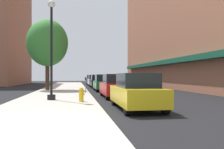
{
  "coord_description": "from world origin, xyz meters",
  "views": [
    {
      "loc": [
        1.23,
        -6.68,
        1.56
      ],
      "look_at": [
        4.49,
        14.59,
        1.65
      ],
      "focal_mm": 38.27,
      "sensor_mm": 36.0,
      "label": 1
    }
  ],
  "objects_px": {
    "fire_hydrant": "(81,94)",
    "car_yellow": "(136,92)",
    "lamppost": "(51,48)",
    "tree_near": "(47,43)",
    "car_blue": "(91,80)",
    "car_green": "(103,83)",
    "parking_meter_near": "(86,83)",
    "car_red": "(115,86)",
    "car_white": "(94,80)",
    "car_black": "(98,81)"
  },
  "relations": [
    {
      "from": "car_blue",
      "to": "car_white",
      "type": "bearing_deg",
      "value": -88.38
    },
    {
      "from": "car_yellow",
      "to": "car_blue",
      "type": "distance_m",
      "value": 31.39
    },
    {
      "from": "parking_meter_near",
      "to": "tree_near",
      "type": "bearing_deg",
      "value": 126.21
    },
    {
      "from": "fire_hydrant",
      "to": "car_blue",
      "type": "height_order",
      "value": "car_blue"
    },
    {
      "from": "tree_near",
      "to": "car_red",
      "type": "xyz_separation_m",
      "value": [
        5.54,
        -7.98,
        -4.0
      ]
    },
    {
      "from": "tree_near",
      "to": "car_black",
      "type": "distance_m",
      "value": 8.86
    },
    {
      "from": "lamppost",
      "to": "tree_near",
      "type": "distance_m",
      "value": 10.23
    },
    {
      "from": "tree_near",
      "to": "car_white",
      "type": "xyz_separation_m",
      "value": [
        5.54,
        11.3,
        -4.0
      ]
    },
    {
      "from": "fire_hydrant",
      "to": "car_green",
      "type": "distance_m",
      "value": 10.76
    },
    {
      "from": "lamppost",
      "to": "parking_meter_near",
      "type": "xyz_separation_m",
      "value": [
        2.23,
        5.1,
        -2.25
      ]
    },
    {
      "from": "parking_meter_near",
      "to": "car_black",
      "type": "xyz_separation_m",
      "value": [
        1.95,
        10.54,
        -0.14
      ]
    },
    {
      "from": "car_red",
      "to": "car_green",
      "type": "relative_size",
      "value": 1.0
    },
    {
      "from": "lamppost",
      "to": "car_green",
      "type": "height_order",
      "value": "lamppost"
    },
    {
      "from": "car_red",
      "to": "parking_meter_near",
      "type": "bearing_deg",
      "value": 123.16
    },
    {
      "from": "tree_near",
      "to": "car_blue",
      "type": "height_order",
      "value": "tree_near"
    },
    {
      "from": "car_green",
      "to": "car_blue",
      "type": "distance_m",
      "value": 18.32
    },
    {
      "from": "fire_hydrant",
      "to": "car_yellow",
      "type": "bearing_deg",
      "value": -46.66
    },
    {
      "from": "car_red",
      "to": "car_black",
      "type": "bearing_deg",
      "value": 90.73
    },
    {
      "from": "car_red",
      "to": "car_green",
      "type": "bearing_deg",
      "value": 90.73
    },
    {
      "from": "car_red",
      "to": "car_yellow",
      "type": "bearing_deg",
      "value": -89.27
    },
    {
      "from": "car_yellow",
      "to": "car_black",
      "type": "xyz_separation_m",
      "value": [
        0.0,
        19.49,
        0.0
      ]
    },
    {
      "from": "car_white",
      "to": "car_red",
      "type": "bearing_deg",
      "value": -91.92
    },
    {
      "from": "fire_hydrant",
      "to": "car_white",
      "type": "bearing_deg",
      "value": 83.81
    },
    {
      "from": "car_white",
      "to": "car_blue",
      "type": "distance_m",
      "value": 6.23
    },
    {
      "from": "car_yellow",
      "to": "car_white",
      "type": "distance_m",
      "value": 25.16
    },
    {
      "from": "lamppost",
      "to": "fire_hydrant",
      "type": "distance_m",
      "value": 3.43
    },
    {
      "from": "fire_hydrant",
      "to": "car_yellow",
      "type": "distance_m",
      "value": 3.58
    },
    {
      "from": "tree_near",
      "to": "car_black",
      "type": "height_order",
      "value": "tree_near"
    },
    {
      "from": "fire_hydrant",
      "to": "car_green",
      "type": "bearing_deg",
      "value": 76.85
    },
    {
      "from": "car_yellow",
      "to": "tree_near",
      "type": "bearing_deg",
      "value": 111.73
    },
    {
      "from": "parking_meter_near",
      "to": "car_white",
      "type": "height_order",
      "value": "car_white"
    },
    {
      "from": "car_yellow",
      "to": "car_red",
      "type": "relative_size",
      "value": 1.0
    },
    {
      "from": "parking_meter_near",
      "to": "car_green",
      "type": "height_order",
      "value": "car_green"
    },
    {
      "from": "car_red",
      "to": "car_green",
      "type": "distance_m",
      "value": 7.19
    },
    {
      "from": "tree_near",
      "to": "car_green",
      "type": "relative_size",
      "value": 1.64
    },
    {
      "from": "car_white",
      "to": "fire_hydrant",
      "type": "bearing_deg",
      "value": -98.12
    },
    {
      "from": "lamppost",
      "to": "car_red",
      "type": "height_order",
      "value": "lamppost"
    },
    {
      "from": "car_green",
      "to": "car_blue",
      "type": "height_order",
      "value": "same"
    },
    {
      "from": "tree_near",
      "to": "car_blue",
      "type": "bearing_deg",
      "value": 72.45
    },
    {
      "from": "car_green",
      "to": "car_red",
      "type": "bearing_deg",
      "value": -91.25
    },
    {
      "from": "car_yellow",
      "to": "car_green",
      "type": "distance_m",
      "value": 13.07
    },
    {
      "from": "fire_hydrant",
      "to": "car_blue",
      "type": "bearing_deg",
      "value": 85.14
    },
    {
      "from": "lamppost",
      "to": "car_white",
      "type": "height_order",
      "value": "lamppost"
    },
    {
      "from": "car_yellow",
      "to": "car_blue",
      "type": "relative_size",
      "value": 1.0
    },
    {
      "from": "lamppost",
      "to": "car_yellow",
      "type": "distance_m",
      "value": 6.17
    },
    {
      "from": "parking_meter_near",
      "to": "car_blue",
      "type": "relative_size",
      "value": 0.3
    },
    {
      "from": "parking_meter_near",
      "to": "car_blue",
      "type": "xyz_separation_m",
      "value": [
        1.95,
        22.44,
        -0.14
      ]
    },
    {
      "from": "parking_meter_near",
      "to": "car_white",
      "type": "distance_m",
      "value": 16.32
    },
    {
      "from": "lamppost",
      "to": "parking_meter_near",
      "type": "distance_m",
      "value": 6.01
    },
    {
      "from": "car_black",
      "to": "car_blue",
      "type": "bearing_deg",
      "value": 90.69
    }
  ]
}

